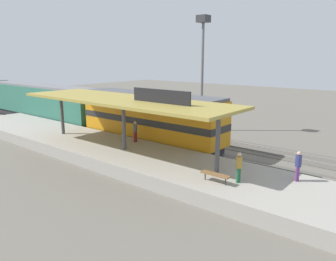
# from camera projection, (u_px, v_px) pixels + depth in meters

# --- Properties ---
(ground_plane) EXTENTS (120.00, 120.00, 0.00)m
(ground_plane) POSITION_uv_depth(u_px,v_px,m) (178.00, 143.00, 29.73)
(ground_plane) COLOR #666056
(track_near) EXTENTS (3.20, 110.00, 0.16)m
(track_near) POSITION_uv_depth(u_px,v_px,m) (164.00, 147.00, 28.21)
(track_near) COLOR #565249
(track_near) RESTS_ON ground
(track_far) EXTENTS (3.20, 110.00, 0.16)m
(track_far) POSITION_uv_depth(u_px,v_px,m) (195.00, 138.00, 31.68)
(track_far) COLOR #565249
(track_far) RESTS_ON ground
(platform) EXTENTS (6.00, 44.00, 0.90)m
(platform) POSITION_uv_depth(u_px,v_px,m) (125.00, 155.00, 24.65)
(platform) COLOR #9E998E
(platform) RESTS_ON ground
(station_canopy) EXTENTS (5.20, 18.00, 4.70)m
(station_canopy) POSITION_uv_depth(u_px,v_px,m) (124.00, 101.00, 23.70)
(station_canopy) COLOR #47474C
(station_canopy) RESTS_ON platform
(platform_bench) EXTENTS (0.44, 1.70, 0.50)m
(platform_bench) POSITION_uv_depth(u_px,v_px,m) (215.00, 175.00, 17.99)
(platform_bench) COLOR #333338
(platform_bench) RESTS_ON platform
(locomotive) EXTENTS (2.93, 14.43, 4.44)m
(locomotive) POSITION_uv_depth(u_px,v_px,m) (150.00, 118.00, 28.70)
(locomotive) COLOR #28282D
(locomotive) RESTS_ON track_near
(passenger_carriage_front) EXTENTS (2.90, 20.00, 4.24)m
(passenger_carriage_front) POSITION_uv_depth(u_px,v_px,m) (41.00, 102.00, 39.87)
(passenger_carriage_front) COLOR #28282D
(passenger_carriage_front) RESTS_ON track_near
(light_mast) EXTENTS (1.10, 1.10, 11.70)m
(light_mast) POSITION_uv_depth(u_px,v_px,m) (203.00, 49.00, 33.13)
(light_mast) COLOR slate
(light_mast) RESTS_ON ground
(person_waiting) EXTENTS (0.34, 0.34, 1.71)m
(person_waiting) POSITION_uv_depth(u_px,v_px,m) (298.00, 165.00, 18.09)
(person_waiting) COLOR #663375
(person_waiting) RESTS_ON platform
(person_walking) EXTENTS (0.34, 0.34, 1.71)m
(person_walking) POSITION_uv_depth(u_px,v_px,m) (239.00, 166.00, 17.88)
(person_walking) COLOR #23603D
(person_walking) RESTS_ON platform
(person_boarding) EXTENTS (0.34, 0.34, 1.71)m
(person_boarding) POSITION_uv_depth(u_px,v_px,m) (135.00, 130.00, 26.43)
(person_boarding) COLOR maroon
(person_boarding) RESTS_ON platform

